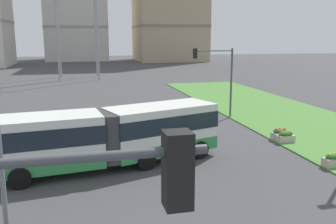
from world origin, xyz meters
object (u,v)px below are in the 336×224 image
(car_maroon_sedan, at_px, (77,126))
(traffic_light_far_right, at_px, (218,71))
(flower_planter_5, at_px, (280,134))
(articulated_bus, at_px, (112,135))
(flower_planter_3, at_px, (334,160))
(flower_planter_4, at_px, (286,137))

(car_maroon_sedan, bearing_deg, traffic_light_far_right, 17.28)
(flower_planter_5, height_order, traffic_light_far_right, traffic_light_far_right)
(articulated_bus, relative_size, flower_planter_5, 10.87)
(articulated_bus, xyz_separation_m, flower_planter_3, (11.15, -2.96, -1.23))
(flower_planter_4, bearing_deg, traffic_light_far_right, 100.96)
(car_maroon_sedan, xyz_separation_m, flower_planter_4, (12.96, -4.51, -0.33))
(flower_planter_4, bearing_deg, flower_planter_5, 90.00)
(flower_planter_5, xyz_separation_m, traffic_light_far_right, (-1.56, 7.36, 3.56))
(flower_planter_3, relative_size, flower_planter_5, 1.00)
(car_maroon_sedan, bearing_deg, flower_planter_3, -35.27)
(flower_planter_5, bearing_deg, flower_planter_3, -90.00)
(articulated_bus, distance_m, flower_planter_3, 11.60)
(flower_planter_3, distance_m, traffic_light_far_right, 13.29)
(articulated_bus, relative_size, car_maroon_sedan, 2.61)
(flower_planter_3, height_order, traffic_light_far_right, traffic_light_far_right)
(flower_planter_3, xyz_separation_m, flower_planter_5, (0.00, 5.35, 0.00))
(articulated_bus, distance_m, car_maroon_sedan, 6.53)
(flower_planter_5, bearing_deg, articulated_bus, -167.89)
(articulated_bus, xyz_separation_m, flower_planter_5, (11.15, 2.39, -1.23))
(car_maroon_sedan, distance_m, flower_planter_5, 13.51)
(articulated_bus, bearing_deg, flower_planter_3, -14.87)
(traffic_light_far_right, bearing_deg, flower_planter_5, -78.03)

